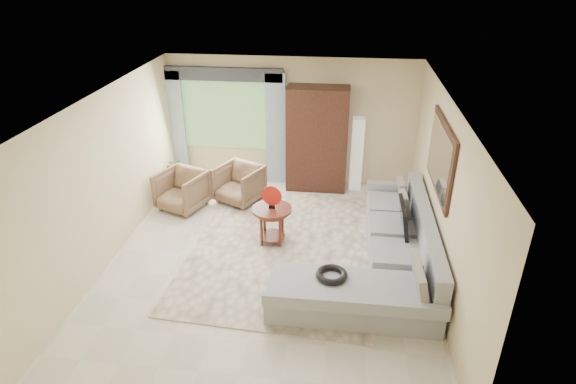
# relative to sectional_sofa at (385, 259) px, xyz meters

# --- Properties ---
(ground) EXTENTS (6.00, 6.00, 0.00)m
(ground) POSITION_rel_sectional_sofa_xyz_m (-1.78, 0.18, -0.28)
(ground) COLOR silver
(ground) RESTS_ON ground
(area_rug) EXTENTS (3.24, 4.18, 0.02)m
(area_rug) POSITION_rel_sectional_sofa_xyz_m (-1.58, 0.55, -0.27)
(area_rug) COLOR beige
(area_rug) RESTS_ON ground
(sectional_sofa) EXTENTS (2.30, 3.46, 0.90)m
(sectional_sofa) POSITION_rel_sectional_sofa_xyz_m (0.00, 0.00, 0.00)
(sectional_sofa) COLOR #9FA0A7
(sectional_sofa) RESTS_ON ground
(tv_screen) EXTENTS (0.14, 0.74, 0.48)m
(tv_screen) POSITION_rel_sectional_sofa_xyz_m (0.27, 0.51, 0.44)
(tv_screen) COLOR black
(tv_screen) RESTS_ON sectional_sofa
(garden_hose) EXTENTS (0.43, 0.43, 0.09)m
(garden_hose) POSITION_rel_sectional_sofa_xyz_m (-0.78, -0.84, 0.26)
(garden_hose) COLOR black
(garden_hose) RESTS_ON sectional_sofa
(coffee_table) EXTENTS (0.65, 0.65, 0.65)m
(coffee_table) POSITION_rel_sectional_sofa_xyz_m (-1.82, 0.69, 0.06)
(coffee_table) COLOR #4C2114
(coffee_table) RESTS_ON ground
(red_disc) EXTENTS (0.34, 0.08, 0.34)m
(red_disc) POSITION_rel_sectional_sofa_xyz_m (-1.82, 0.69, 0.60)
(red_disc) COLOR red
(red_disc) RESTS_ON coffee_table
(armchair_left) EXTENTS (1.03, 1.05, 0.74)m
(armchair_left) POSITION_rel_sectional_sofa_xyz_m (-3.69, 1.70, 0.09)
(armchair_left) COLOR brown
(armchair_left) RESTS_ON ground
(armchair_right) EXTENTS (1.05, 1.06, 0.73)m
(armchair_right) POSITION_rel_sectional_sofa_xyz_m (-2.68, 2.10, 0.08)
(armchair_right) COLOR olive
(armchair_right) RESTS_ON ground
(potted_plant) EXTENTS (0.61, 0.55, 0.59)m
(potted_plant) POSITION_rel_sectional_sofa_xyz_m (-4.13, 2.67, 0.01)
(potted_plant) COLOR #999999
(potted_plant) RESTS_ON ground
(armoire) EXTENTS (1.20, 0.55, 2.10)m
(armoire) POSITION_rel_sectional_sofa_xyz_m (-1.23, 2.90, 0.77)
(armoire) COLOR black
(armoire) RESTS_ON ground
(floor_lamp) EXTENTS (0.24, 0.24, 1.50)m
(floor_lamp) POSITION_rel_sectional_sofa_xyz_m (-0.43, 2.96, 0.47)
(floor_lamp) COLOR silver
(floor_lamp) RESTS_ON ground
(window) EXTENTS (1.80, 0.04, 1.40)m
(window) POSITION_rel_sectional_sofa_xyz_m (-3.13, 3.15, 1.12)
(window) COLOR #669E59
(window) RESTS_ON wall_back
(curtain_left) EXTENTS (0.40, 0.08, 2.30)m
(curtain_left) POSITION_rel_sectional_sofa_xyz_m (-4.18, 3.06, 0.87)
(curtain_left) COLOR #9EB7CC
(curtain_left) RESTS_ON ground
(curtain_right) EXTENTS (0.40, 0.08, 2.30)m
(curtain_right) POSITION_rel_sectional_sofa_xyz_m (-2.08, 3.06, 0.87)
(curtain_right) COLOR #9EB7CC
(curtain_right) RESTS_ON ground
(valance) EXTENTS (2.40, 0.12, 0.26)m
(valance) POSITION_rel_sectional_sofa_xyz_m (-3.13, 3.08, 1.97)
(valance) COLOR #1E232D
(valance) RESTS_ON wall_back
(wall_mirror) EXTENTS (0.05, 1.70, 1.05)m
(wall_mirror) POSITION_rel_sectional_sofa_xyz_m (0.68, 0.53, 1.47)
(wall_mirror) COLOR black
(wall_mirror) RESTS_ON wall_right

